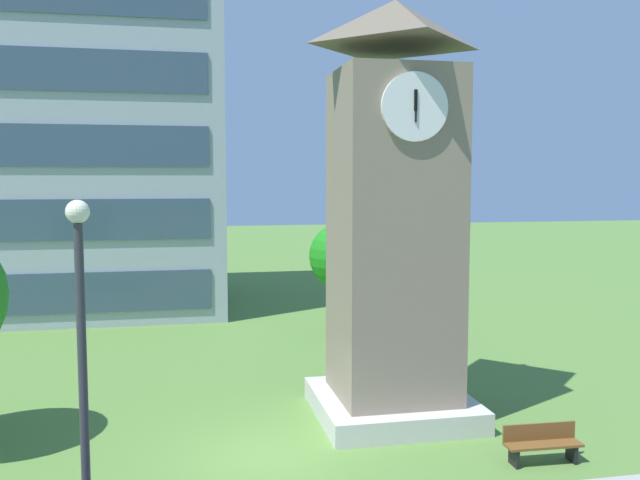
# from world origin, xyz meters

# --- Properties ---
(ground_plane) EXTENTS (160.00, 160.00, 0.00)m
(ground_plane) POSITION_xyz_m (0.00, 0.00, 0.00)
(ground_plane) COLOR #567F38
(office_building) EXTENTS (18.84, 11.63, 19.20)m
(office_building) POSITION_xyz_m (-9.38, 21.17, 9.60)
(office_building) COLOR #9EA8B2
(office_building) RESTS_ON ground
(clock_tower) EXTENTS (4.18, 4.18, 11.30)m
(clock_tower) POSITION_xyz_m (3.67, 2.15, 5.08)
(clock_tower) COLOR gray
(clock_tower) RESTS_ON ground
(park_bench) EXTENTS (1.81, 0.54, 0.88)m
(park_bench) POSITION_xyz_m (6.13, -1.58, 0.46)
(park_bench) COLOR brown
(park_bench) RESTS_ON ground
(street_lamp) EXTENTS (0.36, 0.36, 6.26)m
(street_lamp) POSITION_xyz_m (-3.52, -4.76, 3.85)
(street_lamp) COLOR #333338
(street_lamp) RESTS_ON ground
(tree_near_tower) EXTENTS (2.84, 2.84, 4.74)m
(tree_near_tower) POSITION_xyz_m (4.66, 12.18, 3.29)
(tree_near_tower) COLOR #513823
(tree_near_tower) RESTS_ON ground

